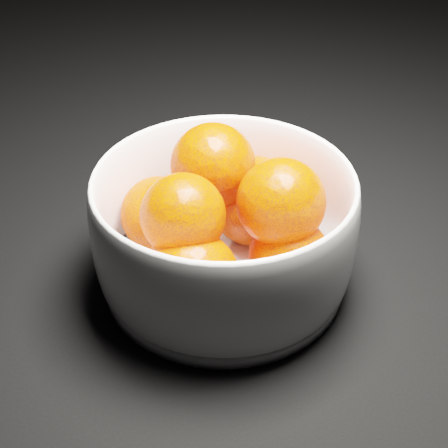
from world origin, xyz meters
name	(u,v)px	position (x,y,z in m)	size (l,w,h in m)	color
ground	(318,101)	(0.00, 0.00, 0.00)	(3.00, 3.00, 0.00)	black
bowl	(224,229)	(-0.25, -0.25, 0.05)	(0.21, 0.21, 0.10)	white
orange_pile	(225,218)	(-0.25, -0.25, 0.06)	(0.16, 0.16, 0.11)	#FD3600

